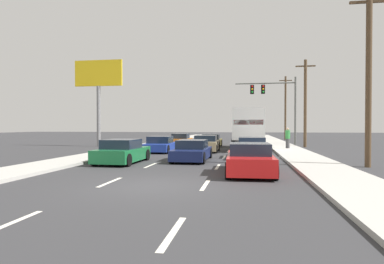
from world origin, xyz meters
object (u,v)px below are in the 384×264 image
(car_green, at_px, (122,152))
(utility_pole_far, at_px, (285,107))
(car_white, at_px, (252,148))
(car_red, at_px, (250,160))
(car_tan, at_px, (206,144))
(car_orange, at_px, (181,140))
(pedestrian_near_corner, at_px, (288,138))
(car_yellow, at_px, (211,141))
(box_truck, at_px, (247,127))
(car_blue, at_px, (161,145))
(traffic_signal_mast, at_px, (271,95))
(utility_pole_mid, at_px, (305,102))
(car_navy, at_px, (192,151))
(utility_pole_near, at_px, (369,76))
(roadside_billboard, at_px, (98,84))

(car_green, bearing_deg, utility_pole_far, 69.22)
(car_white, relative_size, car_red, 0.94)
(car_green, distance_m, car_red, 7.29)
(utility_pole_far, bearing_deg, car_tan, -110.16)
(car_orange, bearing_deg, pedestrian_near_corner, -22.91)
(car_yellow, bearing_deg, car_white, -70.92)
(box_truck, relative_size, pedestrian_near_corner, 5.04)
(car_tan, distance_m, car_red, 11.81)
(car_blue, distance_m, traffic_signal_mast, 15.60)
(traffic_signal_mast, relative_size, pedestrian_near_corner, 4.21)
(car_green, relative_size, car_yellow, 0.99)
(pedestrian_near_corner, bearing_deg, car_tan, -155.80)
(car_blue, bearing_deg, car_tan, 16.51)
(traffic_signal_mast, bearing_deg, utility_pole_far, 76.83)
(car_blue, xyz_separation_m, traffic_signal_mast, (9.09, 11.76, 4.73))
(car_green, xyz_separation_m, utility_pole_mid, (12.12, 15.44, 3.66))
(car_navy, height_order, utility_pole_near, utility_pole_near)
(roadside_billboard, bearing_deg, utility_pole_far, 43.89)
(traffic_signal_mast, bearing_deg, car_yellow, -141.36)
(traffic_signal_mast, distance_m, utility_pole_mid, 4.94)
(car_orange, xyz_separation_m, utility_pole_near, (12.26, -15.49, 3.84))
(car_orange, relative_size, car_navy, 0.96)
(car_white, relative_size, utility_pole_far, 0.47)
(roadside_billboard, bearing_deg, pedestrian_near_corner, -5.86)
(car_green, xyz_separation_m, car_red, (6.72, -2.83, -0.01))
(box_truck, relative_size, traffic_signal_mast, 1.20)
(utility_pole_far, bearing_deg, car_red, -99.00)
(car_navy, xyz_separation_m, car_white, (3.42, 2.34, 0.05))
(utility_pole_mid, bearing_deg, car_navy, -122.20)
(car_blue, relative_size, car_green, 1.04)
(utility_pole_near, bearing_deg, pedestrian_near_corner, 101.74)
(pedestrian_near_corner, bearing_deg, car_white, -112.87)
(car_green, xyz_separation_m, car_yellow, (3.33, 14.59, -0.04))
(utility_pole_mid, bearing_deg, pedestrian_near_corner, -117.66)
(car_blue, xyz_separation_m, car_yellow, (3.19, 7.04, 0.00))
(box_truck, xyz_separation_m, car_red, (-0.01, -14.37, -1.37))
(car_white, height_order, pedestrian_near_corner, pedestrian_near_corner)
(utility_pole_mid, xyz_separation_m, utility_pole_far, (0.18, 16.98, 0.49))
(car_red, height_order, roadside_billboard, roadside_billboard)
(car_orange, height_order, utility_pole_far, utility_pole_far)
(utility_pole_mid, bearing_deg, car_red, -106.47)
(car_yellow, xyz_separation_m, pedestrian_near_corner, (6.71, -3.11, 0.45))
(car_blue, height_order, car_white, car_white)
(pedestrian_near_corner, bearing_deg, box_truck, 178.70)
(car_green, height_order, utility_pole_near, utility_pole_near)
(box_truck, xyz_separation_m, pedestrian_near_corner, (3.32, -0.08, -0.96))
(roadside_billboard, bearing_deg, car_blue, -36.57)
(car_blue, bearing_deg, pedestrian_near_corner, 21.65)
(car_tan, xyz_separation_m, car_red, (3.18, -11.38, -0.01))
(car_yellow, xyz_separation_m, box_truck, (3.40, -3.04, 1.40))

